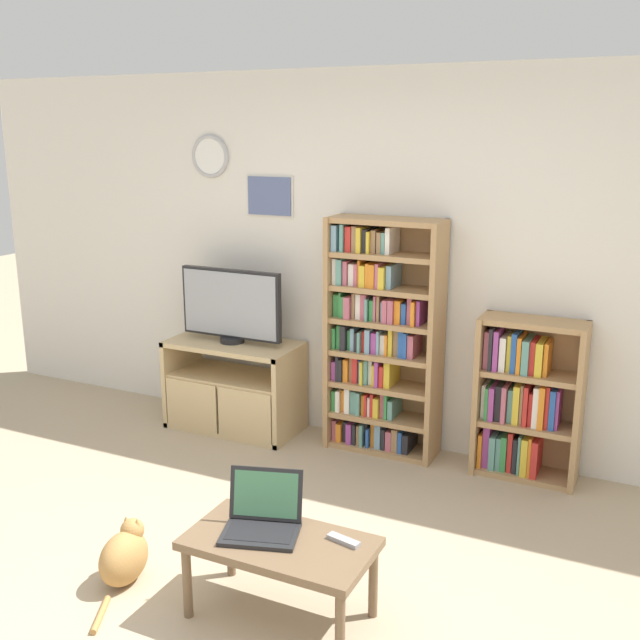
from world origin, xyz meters
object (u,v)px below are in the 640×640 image
bookshelf_short (523,401)px  coffee_table (280,549)px  remote_near_laptop (344,540)px  tv_stand (233,385)px  television (231,306)px  cat (125,556)px  laptop (263,517)px  bookshelf_tall (379,339)px

bookshelf_short → coffee_table: 2.11m
coffee_table → remote_near_laptop: (0.27, 0.11, 0.06)m
tv_stand → television: television is taller
remote_near_laptop → cat: bearing=-68.2°
tv_stand → bookshelf_short: 2.11m
remote_near_laptop → cat: (-1.10, -0.19, -0.27)m
coffee_table → laptop: size_ratio=2.06×
cat → coffee_table: bearing=1.6°
tv_stand → coffee_table: size_ratio=1.15×
bookshelf_short → coffee_table: size_ratio=1.23×
cat → bookshelf_tall: bearing=70.9°
tv_stand → cat: size_ratio=1.78×
coffee_table → laptop: (-0.11, 0.04, 0.12)m
television → laptop: 2.27m
bookshelf_tall → coffee_table: 2.04m
television → cat: size_ratio=1.46×
television → coffee_table: (1.40, -1.84, -0.60)m
tv_stand → laptop: bearing=-54.4°
tv_stand → remote_near_laptop: size_ratio=5.93×
bookshelf_short → laptop: size_ratio=2.53×
remote_near_laptop → television: bearing=-124.3°
bookshelf_tall → coffee_table: (0.30, -1.97, -0.45)m
tv_stand → laptop: 2.21m
laptop → cat: (-0.72, -0.13, -0.32)m
tv_stand → coffee_table: 2.30m
laptop → coffee_table: bearing=-38.4°
bookshelf_tall → cat: bookshelf_tall is taller
television → bookshelf_short: bearing=3.7°
bookshelf_tall → television: bearing=-173.4°
bookshelf_tall → coffee_table: bookshelf_tall is taller
bookshelf_tall → tv_stand: bearing=-172.9°
remote_near_laptop → bookshelf_short: bearing=178.9°
television → bookshelf_short: size_ratio=0.77×
tv_stand → coffee_table: bearing=-52.7°
coffee_table → tv_stand: bearing=127.3°
remote_near_laptop → cat: remote_near_laptop is taller
television → coffee_table: television is taller
television → remote_near_laptop: bearing=-46.1°
bookshelf_short → laptop: bearing=-112.8°
bookshelf_short → cat: size_ratio=1.90×
tv_stand → bookshelf_short: size_ratio=0.93×
laptop → remote_near_laptop: (0.38, 0.06, -0.06)m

